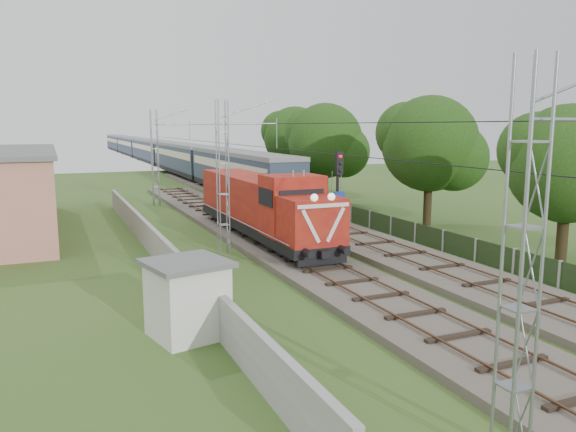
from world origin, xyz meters
name	(u,v)px	position (x,y,z in m)	size (l,w,h in m)	color
ground	(404,318)	(0.00, 0.00, 0.00)	(140.00, 140.00, 0.00)	#345821
track_main	(317,267)	(0.00, 7.00, 0.18)	(4.20, 70.00, 0.45)	#6B6054
track_side	(300,218)	(5.00, 20.00, 0.18)	(4.20, 80.00, 0.45)	#6B6054
catenary	(224,178)	(-2.95, 12.00, 4.05)	(3.31, 70.00, 8.00)	gray
boundary_wall	(157,246)	(-6.50, 12.00, 0.75)	(0.25, 40.00, 1.50)	#9E9E99
fence	(514,261)	(8.00, 3.00, 0.60)	(0.12, 32.00, 1.20)	black
locomotive	(262,205)	(0.00, 14.37, 2.15)	(2.85, 16.25, 4.13)	black
coach_rake	(151,150)	(5.00, 82.29, 2.65)	(3.23, 120.88, 3.74)	black
signal_post	(338,183)	(2.89, 10.44, 3.70)	(0.59, 0.46, 5.39)	black
relay_hut	(187,298)	(-7.40, 1.25, 1.26)	(2.90, 2.90, 2.49)	silver
tree_a	(569,165)	(11.71, 3.63, 4.83)	(5.98, 5.69, 7.75)	#342815
tree_b	(431,145)	(12.33, 15.11, 5.43)	(6.72, 6.40, 8.71)	#342815
tree_c	(326,142)	(10.48, 26.92, 5.36)	(6.64, 6.32, 8.60)	#342815
tree_d	(296,138)	(12.34, 37.57, 5.41)	(6.69, 6.37, 8.67)	#342815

